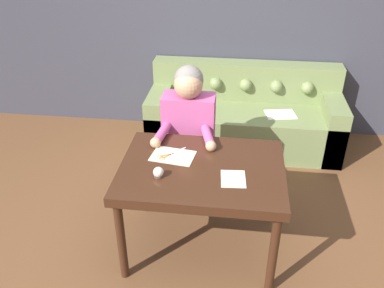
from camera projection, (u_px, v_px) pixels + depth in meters
ground_plane at (193, 242)px, 3.18m from camera, size 16.00×16.00×0.00m
wall_back at (216, 13)px, 4.21m from camera, size 8.00×0.06×2.60m
dining_table at (202, 176)px, 2.83m from camera, size 1.13×0.85×0.73m
couch at (244, 117)px, 4.35m from camera, size 1.99×0.78×0.84m
person at (189, 134)px, 3.36m from camera, size 0.49×0.56×1.23m
pattern_paper_main at (173, 156)px, 2.90m from camera, size 0.33×0.25×0.00m
pattern_paper_offcut at (233, 179)px, 2.66m from camera, size 0.17×0.21×0.00m
scissors at (168, 155)px, 2.91m from camera, size 0.22×0.19×0.01m
pin_cushion at (158, 173)px, 2.67m from camera, size 0.07×0.07×0.07m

